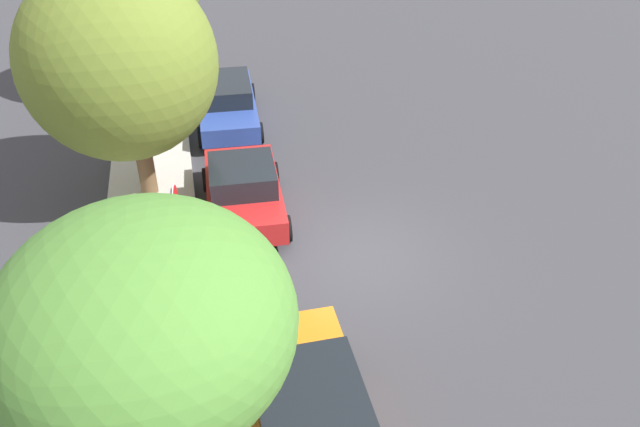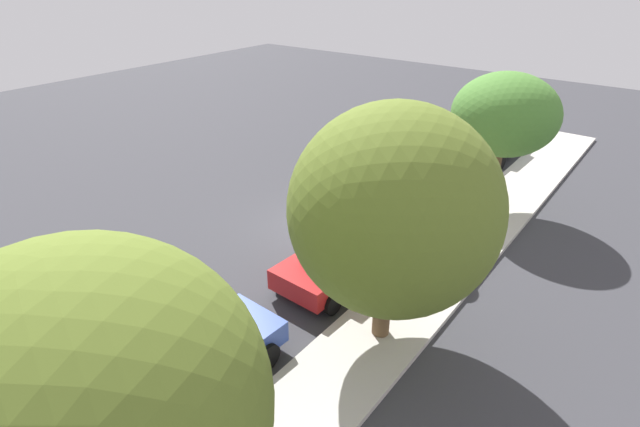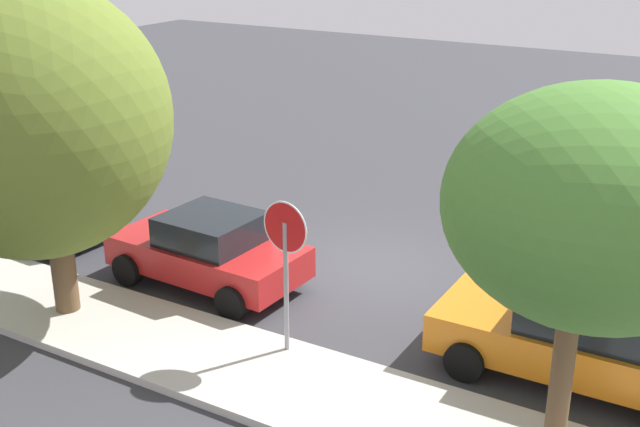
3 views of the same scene
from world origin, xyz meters
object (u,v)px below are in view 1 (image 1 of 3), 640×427
parked_car_red (243,189)px  street_tree_far (119,63)px  parked_car_orange (310,420)px  street_tree_near_corner (146,323)px  parked_car_blue (227,102)px  stop_sign (178,222)px

parked_car_red → street_tree_far: 4.15m
parked_car_orange → street_tree_near_corner: size_ratio=0.89×
parked_car_blue → street_tree_near_corner: street_tree_near_corner is taller
parked_car_red → parked_car_orange: size_ratio=0.87×
stop_sign → parked_car_blue: stop_sign is taller
street_tree_far → parked_car_orange: bearing=-162.3°
street_tree_near_corner → parked_car_orange: bearing=-80.9°
parked_car_orange → parked_car_blue: size_ratio=0.97×
stop_sign → parked_car_orange: 4.77m
street_tree_near_corner → parked_car_red: bearing=-14.1°
parked_car_blue → street_tree_far: size_ratio=0.77×
street_tree_near_corner → street_tree_far: street_tree_far is taller
stop_sign → street_tree_far: 4.74m
parked_car_orange → street_tree_far: street_tree_far is taller
parked_car_red → parked_car_blue: parked_car_red is taller
parked_car_orange → street_tree_far: bearing=17.7°
parked_car_red → street_tree_near_corner: street_tree_near_corner is taller
parked_car_orange → street_tree_near_corner: (-0.33, 2.08, 2.84)m
stop_sign → street_tree_near_corner: street_tree_near_corner is taller
stop_sign → parked_car_orange: bearing=-157.8°
parked_car_blue → street_tree_far: street_tree_far is taller
parked_car_blue → street_tree_near_corner: 13.26m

